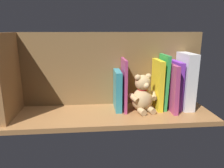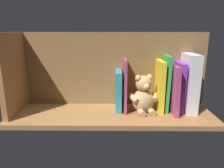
# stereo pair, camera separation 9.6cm
# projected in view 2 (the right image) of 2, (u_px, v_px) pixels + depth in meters

# --- Properties ---
(ground_plane) EXTENTS (0.94, 0.29, 0.02)m
(ground_plane) POSITION_uv_depth(u_px,v_px,m) (112.00, 114.00, 1.00)
(ground_plane) COLOR #9E6B3D
(shelf_back_panel) EXTENTS (0.94, 0.02, 0.37)m
(shelf_back_panel) POSITION_uv_depth(u_px,v_px,m) (112.00, 69.00, 1.07)
(shelf_back_panel) COLOR brown
(shelf_back_panel) RESTS_ON ground_plane
(shelf_side_divider) EXTENTS (0.02, 0.23, 0.37)m
(shelf_side_divider) POSITION_uv_depth(u_px,v_px,m) (13.00, 74.00, 0.95)
(shelf_side_divider) COLOR #9E6B3D
(shelf_side_divider) RESTS_ON ground_plane
(dictionary_thick_white) EXTENTS (0.05, 0.15, 0.27)m
(dictionary_thick_white) POSITION_uv_depth(u_px,v_px,m) (189.00, 83.00, 0.99)
(dictionary_thick_white) COLOR silver
(dictionary_thick_white) RESTS_ON ground_plane
(book_0) EXTENTS (0.03, 0.14, 0.23)m
(book_0) POSITION_uv_depth(u_px,v_px,m) (178.00, 86.00, 1.00)
(book_0) COLOR purple
(book_0) RESTS_ON ground_plane
(book_1) EXTENTS (0.03, 0.18, 0.23)m
(book_1) POSITION_uv_depth(u_px,v_px,m) (173.00, 88.00, 0.98)
(book_1) COLOR #B23F72
(book_1) RESTS_ON ground_plane
(book_2) EXTENTS (0.02, 0.13, 0.27)m
(book_2) POSITION_uv_depth(u_px,v_px,m) (166.00, 83.00, 1.00)
(book_2) COLOR green
(book_2) RESTS_ON ground_plane
(book_3) EXTENTS (0.02, 0.14, 0.24)m
(book_3) POSITION_uv_depth(u_px,v_px,m) (160.00, 86.00, 1.00)
(book_3) COLOR yellow
(book_3) RESTS_ON ground_plane
(teddy_bear) EXTENTS (0.14, 0.13, 0.18)m
(teddy_bear) POSITION_uv_depth(u_px,v_px,m) (143.00, 96.00, 0.98)
(teddy_bear) COLOR tan
(teddy_bear) RESTS_ON ground_plane
(book_4) EXTENTS (0.01, 0.15, 0.25)m
(book_4) POSITION_uv_depth(u_px,v_px,m) (125.00, 85.00, 1.00)
(book_4) COLOR #B23F72
(book_4) RESTS_ON ground_plane
(book_5) EXTENTS (0.03, 0.13, 0.19)m
(book_5) POSITION_uv_depth(u_px,v_px,m) (119.00, 90.00, 1.01)
(book_5) COLOR teal
(book_5) RESTS_ON ground_plane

